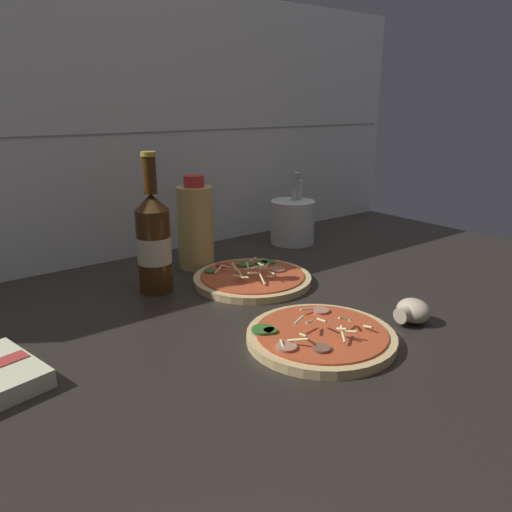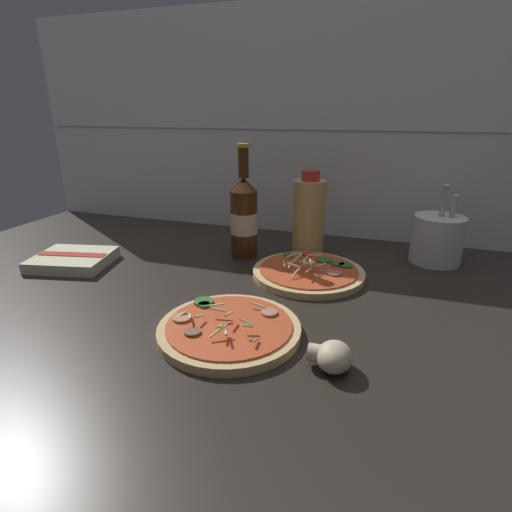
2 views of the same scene
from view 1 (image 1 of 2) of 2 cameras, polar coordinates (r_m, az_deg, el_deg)
counter_slab at (r=82.15cm, az=0.91°, el=-8.08°), size 160.00×90.00×2.50cm
tile_backsplash at (r=113.67cm, az=-13.81°, el=13.55°), size 160.00×1.13×60.00cm
pizza_near at (r=74.87cm, az=7.37°, el=-9.09°), size 22.01×22.01×3.94cm
pizza_far at (r=97.49cm, az=-0.43°, el=-2.57°), size 22.98×22.98×4.61cm
beer_bottle at (r=92.57cm, az=-11.60°, el=1.61°), size 6.25×6.25×25.64cm
oil_bottle at (r=105.55cm, az=-6.93°, el=3.46°), size 7.62×7.62×19.50cm
mushroom_left at (r=83.65cm, az=17.42°, el=-6.03°), size 5.87×5.59×3.91cm
utensil_crock at (r=124.29cm, az=4.20°, el=3.98°), size 10.94×10.94×17.81cm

